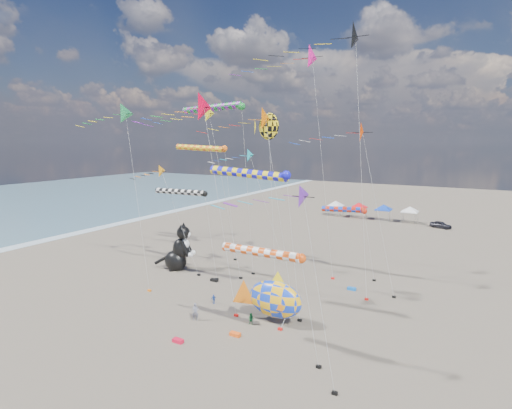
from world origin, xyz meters
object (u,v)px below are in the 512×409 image
at_px(child_green, 251,319).
at_px(child_blue, 214,299).
at_px(parked_car, 441,225).
at_px(fish_inflatable, 274,299).
at_px(person_adult, 195,312).
at_px(cat_inflatable, 177,247).

distance_m(child_green, child_blue, 6.00).
bearing_deg(child_green, child_blue, 153.20).
xyz_separation_m(child_green, parked_car, (10.76, 51.12, 0.10)).
distance_m(fish_inflatable, person_adult, 7.22).
distance_m(person_adult, child_blue, 3.97).
bearing_deg(cat_inflatable, parked_car, 37.37).
height_order(person_adult, parked_car, person_adult).
bearing_deg(person_adult, parked_car, 46.04).
distance_m(child_green, parked_car, 52.25).
bearing_deg(parked_car, child_blue, -179.92).
bearing_deg(child_blue, child_green, -79.30).
distance_m(cat_inflatable, child_blue, 12.13).
bearing_deg(fish_inflatable, cat_inflatable, 157.25).
height_order(fish_inflatable, person_adult, fish_inflatable).
distance_m(fish_inflatable, child_blue, 7.42).
height_order(child_green, parked_car, parked_car).
relative_size(person_adult, child_blue, 1.70).
xyz_separation_m(fish_inflatable, person_adult, (-6.38, -3.06, -1.43)).
xyz_separation_m(fish_inflatable, child_green, (-1.58, -1.37, -1.69)).
xyz_separation_m(cat_inflatable, parked_car, (26.35, 42.55, -2.35)).
height_order(cat_inflatable, child_blue, cat_inflatable).
bearing_deg(person_adult, child_blue, 73.75).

